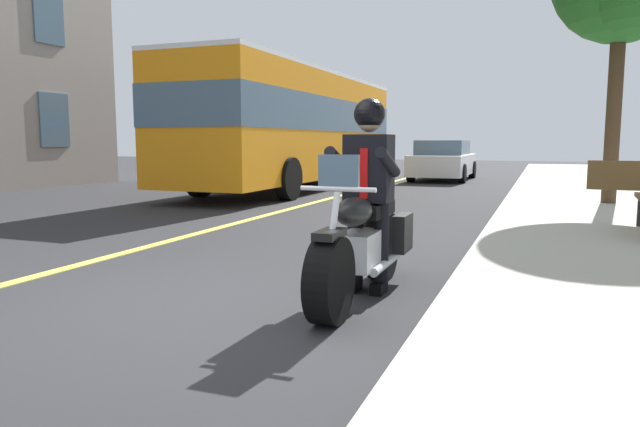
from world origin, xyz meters
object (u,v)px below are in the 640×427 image
bus_near (296,124)px  rider_main (368,178)px  motorcycle_main (362,245)px  car_silver (443,161)px

bus_near → rider_main: bearing=26.6°
motorcycle_main → bus_near: 11.98m
rider_main → bus_near: (-10.49, -5.25, 0.84)m
motorcycle_main → rider_main: bearing=-178.6°
car_silver → rider_main: bearing=6.7°
motorcycle_main → rider_main: (-0.19, -0.00, 0.58)m
rider_main → motorcycle_main: bearing=1.4°
motorcycle_main → car_silver: size_ratio=0.48×
bus_near → car_silver: bus_near is taller
rider_main → car_silver: bearing=-173.3°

